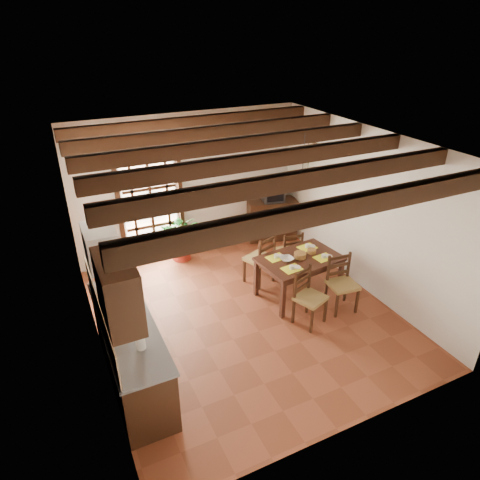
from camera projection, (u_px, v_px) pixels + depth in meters
ground_plane at (245, 314)px, 6.98m from camera, size 5.00×5.00×0.00m
room_shell at (246, 212)px, 6.15m from camera, size 4.52×5.02×2.81m
ceiling_beams at (246, 152)px, 5.75m from camera, size 4.50×4.34×0.20m
french_door at (151, 203)px, 8.10m from camera, size 1.26×0.11×2.32m
kitchen_counter at (130, 350)px, 5.54m from camera, size 0.64×2.25×1.38m
upper_cabinet at (118, 291)px, 4.30m from camera, size 0.35×0.80×0.70m
range_hood at (101, 248)px, 5.36m from camera, size 0.38×0.60×0.54m
counter_items at (124, 316)px, 5.39m from camera, size 0.50×1.43×0.25m
dining_table at (299, 263)px, 7.19m from camera, size 1.44×1.01×0.73m
chair_near_left at (309, 307)px, 6.67m from camera, size 0.54×0.53×0.93m
chair_near_right at (341, 293)px, 6.99m from camera, size 0.48×0.46×0.95m
chair_far_left at (260, 267)px, 7.71m from camera, size 0.57×0.56×0.97m
chair_far_right at (289, 259)px, 8.04m from camera, size 0.44×0.43×0.87m
table_setting at (300, 257)px, 7.14m from camera, size 0.98×0.66×0.09m
table_bowl at (287, 259)px, 7.06m from camera, size 0.22×0.22×0.05m
sideboard at (272, 219)px, 9.23m from camera, size 1.12×0.71×0.88m
crt_tv at (273, 192)px, 8.93m from camera, size 0.51×0.48×0.38m
fuse_box at (258, 158)px, 8.74m from camera, size 0.25×0.03×0.32m
plant_pot at (182, 253)px, 8.56m from camera, size 0.37×0.37×0.23m
potted_plant at (180, 233)px, 8.34m from camera, size 2.26×2.09×2.07m
wall_shelf at (307, 178)px, 8.39m from camera, size 0.20×0.42×0.20m
shelf_vase at (308, 171)px, 8.33m from camera, size 0.15×0.15×0.15m
shelf_flowers at (308, 161)px, 8.23m from camera, size 0.14×0.14×0.36m
framed_picture at (313, 150)px, 8.18m from camera, size 0.03×0.32×0.32m
pendant_lamp at (302, 179)px, 6.61m from camera, size 0.36×0.36×0.84m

